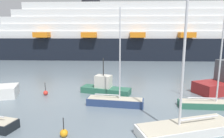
% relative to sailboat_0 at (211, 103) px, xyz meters
% --- Properties ---
extents(sailboat_0, '(6.12, 1.96, 10.39)m').
position_rel_sailboat_0_xyz_m(sailboat_0, '(0.00, 0.00, 0.00)').
color(sailboat_0, '#2D6B51').
rests_on(sailboat_0, ground_plane).
extents(sailboat_2, '(7.53, 3.92, 12.31)m').
position_rel_sailboat_0_xyz_m(sailboat_2, '(-4.30, -4.95, 0.05)').
color(sailboat_2, white).
rests_on(sailboat_2, ground_plane).
extents(sailboat_3, '(5.73, 2.32, 9.42)m').
position_rel_sailboat_0_xyz_m(sailboat_3, '(-9.24, 0.64, 0.00)').
color(sailboat_3, navy).
rests_on(sailboat_3, ground_plane).
extents(fishing_boat_1, '(6.10, 3.57, 4.21)m').
position_rel_sailboat_0_xyz_m(fishing_boat_1, '(-10.35, 4.69, 0.21)').
color(fishing_boat_1, '#2D6B51').
rests_on(fishing_boat_1, ground_plane).
extents(channel_buoy_0, '(0.55, 0.55, 1.42)m').
position_rel_sailboat_0_xyz_m(channel_buoy_0, '(-12.97, -5.34, -0.21)').
color(channel_buoy_0, orange).
rests_on(channel_buoy_0, ground_plane).
extents(channel_buoy_1, '(0.54, 0.54, 1.48)m').
position_rel_sailboat_0_xyz_m(channel_buoy_1, '(-17.21, 4.01, -0.22)').
color(channel_buoy_1, red).
rests_on(channel_buoy_1, ground_plane).
extents(cruise_ship, '(101.62, 20.25, 19.70)m').
position_rel_sailboat_0_xyz_m(cruise_ship, '(3.04, 37.70, 5.84)').
color(cruise_ship, black).
rests_on(cruise_ship, ground_plane).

